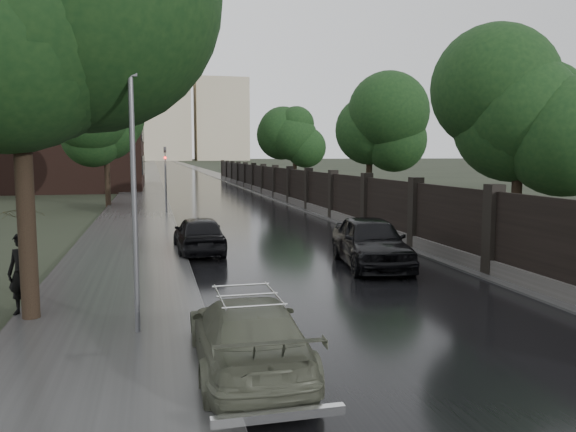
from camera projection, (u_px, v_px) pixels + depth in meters
The scene contains 18 objects.
ground at pixel (430, 343), 10.65m from camera, with size 800.00×800.00×0.00m, color black.
road at pixel (167, 164), 194.23m from camera, with size 8.00×420.00×0.02m, color black.
sidewalk_left at pixel (150, 164), 192.83m from camera, with size 4.00×420.00×0.16m, color #2D2D2D.
verge_right at pixel (183, 164), 195.51m from camera, with size 3.00×420.00×0.08m, color #2D2D2D.
fence_right at pixel (284, 188), 42.55m from camera, with size 0.45×75.72×2.70m.
tree_left_near at pixel (15, 9), 11.07m from camera, with size 5.44×5.44×9.16m.
tree_left_far at pixel (106, 129), 37.20m from camera, with size 4.25×4.25×7.39m.
tree_right_a at pixel (520, 114), 19.59m from camera, with size 4.08×4.08×7.01m.
tree_right_b at pixel (370, 131), 33.11m from camera, with size 4.08×4.08×7.01m.
tree_right_c at pixel (295, 139), 50.50m from camera, with size 4.08×4.08×7.01m.
lamp_post at pixel (134, 202), 10.55m from camera, with size 0.25×0.12×5.11m.
traffic_light at pixel (165, 174), 33.54m from camera, with size 0.16×0.32×4.00m.
brick_building at pixel (16, 89), 55.60m from camera, with size 24.00×18.00×20.00m, color black.
stalinist_tower at pixel (160, 88), 296.28m from camera, with size 92.00×30.00×159.00m.
volga_sedan at pixel (248, 335), 9.18m from camera, with size 1.75×4.30×1.25m, color #505342.
hatchback_left at pixel (199, 234), 20.17m from camera, with size 1.65×4.10×1.40m, color black.
car_right_near at pixel (371, 242), 17.81m from camera, with size 1.90×4.73×1.61m, color black.
pedestrian_umbrella at pixel (20, 229), 11.80m from camera, with size 1.32×1.33×2.77m.
Camera 1 is at (-5.05, -9.40, 3.58)m, focal length 35.00 mm.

